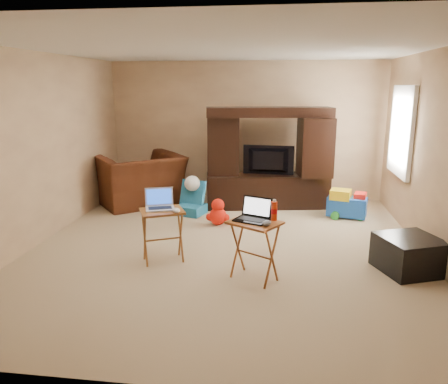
# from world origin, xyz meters

# --- Properties ---
(floor) EXTENTS (5.50, 5.50, 0.00)m
(floor) POSITION_xyz_m (0.00, 0.00, 0.00)
(floor) COLOR tan
(floor) RESTS_ON ground
(ceiling) EXTENTS (5.50, 5.50, 0.00)m
(ceiling) POSITION_xyz_m (0.00, 0.00, 2.50)
(ceiling) COLOR silver
(ceiling) RESTS_ON ground
(wall_back) EXTENTS (5.00, 0.00, 5.00)m
(wall_back) POSITION_xyz_m (0.00, 2.75, 1.25)
(wall_back) COLOR tan
(wall_back) RESTS_ON ground
(wall_front) EXTENTS (5.00, 0.00, 5.00)m
(wall_front) POSITION_xyz_m (0.00, -2.75, 1.25)
(wall_front) COLOR tan
(wall_front) RESTS_ON ground
(wall_left) EXTENTS (0.00, 5.50, 5.50)m
(wall_left) POSITION_xyz_m (-2.50, 0.00, 1.25)
(wall_left) COLOR tan
(wall_left) RESTS_ON ground
(wall_right) EXTENTS (0.00, 5.50, 5.50)m
(wall_right) POSITION_xyz_m (2.50, 0.00, 1.25)
(wall_right) COLOR tan
(wall_right) RESTS_ON ground
(window_pane) EXTENTS (0.00, 1.20, 1.20)m
(window_pane) POSITION_xyz_m (2.48, 1.55, 1.40)
(window_pane) COLOR white
(window_pane) RESTS_ON ground
(window_frame) EXTENTS (0.06, 1.14, 1.34)m
(window_frame) POSITION_xyz_m (2.46, 1.55, 1.40)
(window_frame) COLOR white
(window_frame) RESTS_ON ground
(entertainment_center) EXTENTS (2.15, 0.88, 1.71)m
(entertainment_center) POSITION_xyz_m (0.46, 2.08, 0.86)
(entertainment_center) COLOR black
(entertainment_center) RESTS_ON floor
(television) EXTENTS (0.88, 0.17, 0.50)m
(television) POSITION_xyz_m (0.46, 2.03, 0.82)
(television) COLOR black
(television) RESTS_ON entertainment_center
(recliner) EXTENTS (1.82, 1.79, 0.89)m
(recliner) POSITION_xyz_m (-1.79, 1.93, 0.44)
(recliner) COLOR #491F0F
(recliner) RESTS_ON floor
(child_rocker) EXTENTS (0.53, 0.57, 0.55)m
(child_rocker) POSITION_xyz_m (-0.77, 1.44, 0.28)
(child_rocker) COLOR #19618C
(child_rocker) RESTS_ON floor
(plush_toy) EXTENTS (0.37, 0.31, 0.41)m
(plush_toy) POSITION_xyz_m (-0.25, 0.94, 0.21)
(plush_toy) COLOR red
(plush_toy) RESTS_ON floor
(push_toy) EXTENTS (0.71, 0.59, 0.46)m
(push_toy) POSITION_xyz_m (1.75, 1.61, 0.23)
(push_toy) COLOR blue
(push_toy) RESTS_ON floor
(ottoman) EXTENTS (0.81, 0.81, 0.40)m
(ottoman) POSITION_xyz_m (2.16, -0.45, 0.20)
(ottoman) COLOR black
(ottoman) RESTS_ON floor
(tray_table_left) EXTENTS (0.61, 0.57, 0.64)m
(tray_table_left) POSITION_xyz_m (-0.69, -0.54, 0.32)
(tray_table_left) COLOR brown
(tray_table_left) RESTS_ON floor
(tray_table_right) EXTENTS (0.64, 0.61, 0.66)m
(tray_table_right) POSITION_xyz_m (0.42, -0.90, 0.33)
(tray_table_right) COLOR #9D4D25
(tray_table_right) RESTS_ON floor
(laptop_left) EXTENTS (0.41, 0.37, 0.24)m
(laptop_left) POSITION_xyz_m (-0.72, -0.51, 0.76)
(laptop_left) COLOR silver
(laptop_left) RESTS_ON tray_table_left
(laptop_right) EXTENTS (0.43, 0.39, 0.24)m
(laptop_right) POSITION_xyz_m (0.38, -0.88, 0.78)
(laptop_right) COLOR black
(laptop_right) RESTS_ON tray_table_right
(mouse_left) EXTENTS (0.12, 0.15, 0.05)m
(mouse_left) POSITION_xyz_m (-0.50, -0.61, 0.67)
(mouse_left) COLOR white
(mouse_left) RESTS_ON tray_table_left
(mouse_right) EXTENTS (0.13, 0.16, 0.05)m
(mouse_right) POSITION_xyz_m (0.55, -1.02, 0.69)
(mouse_right) COLOR #434449
(mouse_right) RESTS_ON tray_table_right
(water_bottle) EXTENTS (0.07, 0.07, 0.20)m
(water_bottle) POSITION_xyz_m (0.62, -0.82, 0.76)
(water_bottle) COLOR red
(water_bottle) RESTS_ON tray_table_right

